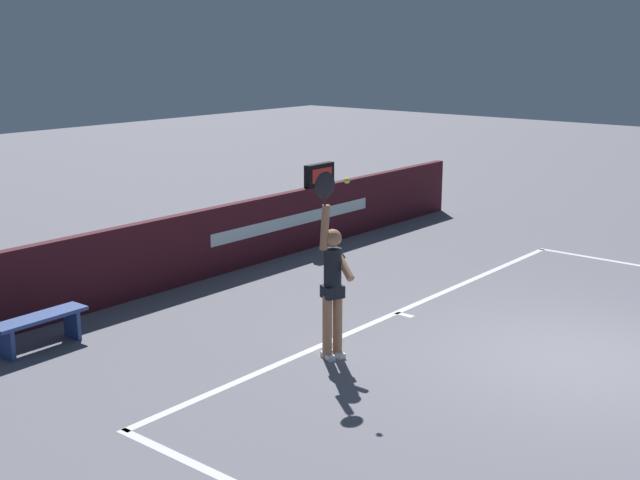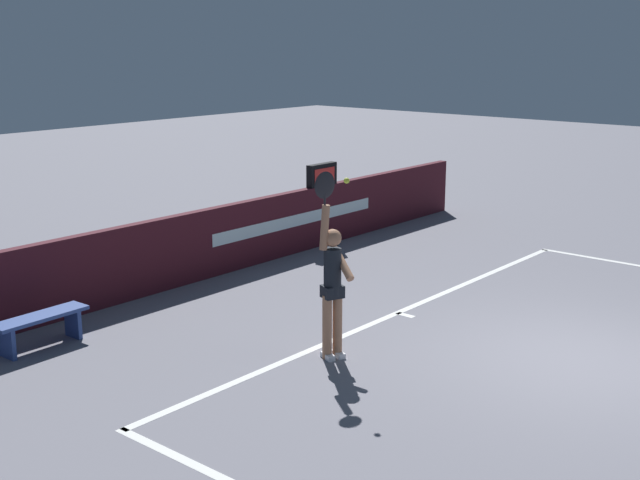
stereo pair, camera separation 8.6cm
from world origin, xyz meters
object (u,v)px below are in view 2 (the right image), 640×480
object	(u,v)px
tennis_ball	(347,181)
courtside_bench_near	(41,323)
tennis_player	(332,282)
speed_display	(322,175)

from	to	relation	value
tennis_ball	courtside_bench_near	bearing A→B (deg)	121.11
tennis_player	tennis_ball	distance (m)	1.39
courtside_bench_near	tennis_player	bearing A→B (deg)	-55.19
courtside_bench_near	tennis_ball	bearing A→B (deg)	-58.89
tennis_player	speed_display	bearing A→B (deg)	41.23
tennis_player	courtside_bench_near	xyz separation A→B (m)	(-2.23, 3.21, -0.68)
speed_display	tennis_player	bearing A→B (deg)	-138.77
speed_display	courtside_bench_near	size ratio (longest dim) A/B	0.58
tennis_player	tennis_ball	world-z (taller)	tennis_player
speed_display	tennis_ball	distance (m)	6.47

